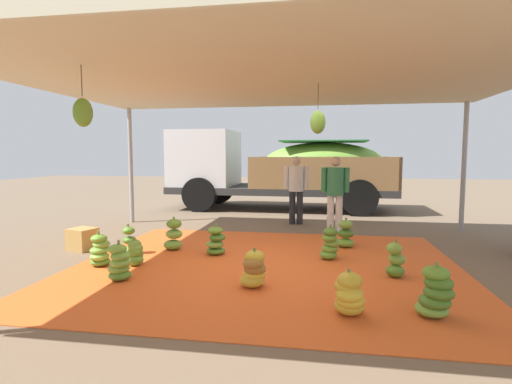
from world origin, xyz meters
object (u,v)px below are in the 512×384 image
at_px(banana_bunch_11, 100,251).
at_px(worker_0, 296,185).
at_px(banana_bunch_0, 129,242).
at_px(cargo_truck_main, 277,168).
at_px(banana_bunch_3, 436,293).
at_px(crate_0, 82,239).
at_px(banana_bunch_9, 346,235).
at_px(banana_bunch_8, 216,242).
at_px(worker_1, 335,188).
at_px(banana_bunch_4, 254,270).
at_px(banana_bunch_10, 349,295).
at_px(banana_bunch_2, 174,235).
at_px(banana_bunch_1, 135,253).
at_px(banana_bunch_7, 330,244).
at_px(banana_bunch_6, 119,263).
at_px(banana_bunch_5, 395,261).

bearing_deg(banana_bunch_11, worker_0, 57.16).
relative_size(banana_bunch_0, cargo_truck_main, 0.08).
distance_m(banana_bunch_3, crate_0, 5.67).
bearing_deg(crate_0, banana_bunch_9, 11.29).
distance_m(banana_bunch_8, worker_1, 3.19).
xyz_separation_m(banana_bunch_4, banana_bunch_10, (1.12, -0.72, 0.00)).
relative_size(banana_bunch_2, worker_0, 0.36).
bearing_deg(banana_bunch_10, banana_bunch_4, 147.35).
xyz_separation_m(banana_bunch_1, cargo_truck_main, (1.40, 6.58, 1.07)).
bearing_deg(crate_0, banana_bunch_0, -10.62).
relative_size(banana_bunch_4, worker_1, 0.30).
xyz_separation_m(banana_bunch_4, banana_bunch_9, (1.27, 2.37, 0.01)).
distance_m(banana_bunch_3, banana_bunch_8, 3.55).
relative_size(banana_bunch_4, banana_bunch_11, 0.93).
distance_m(banana_bunch_9, banana_bunch_11, 4.11).
bearing_deg(banana_bunch_7, banana_bunch_1, -164.56).
height_order(banana_bunch_7, worker_0, worker_0).
relative_size(cargo_truck_main, worker_0, 4.14).
distance_m(banana_bunch_2, banana_bunch_3, 4.35).
bearing_deg(banana_bunch_8, banana_bunch_6, -120.72).
height_order(banana_bunch_5, worker_0, worker_0).
height_order(banana_bunch_4, banana_bunch_9, banana_bunch_9).
xyz_separation_m(banana_bunch_4, crate_0, (-3.29, 1.46, -0.04)).
xyz_separation_m(banana_bunch_3, cargo_truck_main, (-2.50, 7.87, 1.01)).
xyz_separation_m(banana_bunch_11, crate_0, (-0.88, 0.92, -0.04)).
relative_size(banana_bunch_8, worker_1, 0.32).
relative_size(banana_bunch_3, banana_bunch_10, 1.16).
distance_m(banana_bunch_4, banana_bunch_8, 1.72).
distance_m(banana_bunch_1, banana_bunch_3, 4.11).
bearing_deg(banana_bunch_0, worker_1, 36.64).
bearing_deg(worker_1, banana_bunch_2, -142.68).
relative_size(banana_bunch_0, banana_bunch_9, 0.96).
xyz_separation_m(banana_bunch_0, banana_bunch_8, (1.44, 0.19, 0.01)).
xyz_separation_m(banana_bunch_2, banana_bunch_3, (3.69, -2.30, -0.00)).
xyz_separation_m(banana_bunch_0, banana_bunch_6, (0.54, -1.32, 0.02)).
bearing_deg(banana_bunch_0, banana_bunch_11, -96.54).
distance_m(banana_bunch_5, cargo_truck_main, 7.03).
relative_size(cargo_truck_main, worker_1, 4.15).
bearing_deg(banana_bunch_6, banana_bunch_8, 59.28).
relative_size(banana_bunch_4, banana_bunch_8, 0.94).
bearing_deg(banana_bunch_11, banana_bunch_5, 2.30).
distance_m(banana_bunch_9, worker_1, 1.64).
bearing_deg(banana_bunch_4, worker_0, 87.02).
distance_m(banana_bunch_2, banana_bunch_10, 3.71).
distance_m(banana_bunch_7, worker_1, 2.48).
bearing_deg(banana_bunch_6, banana_bunch_11, 137.15).
bearing_deg(crate_0, banana_bunch_3, -21.47).
xyz_separation_m(banana_bunch_3, banana_bunch_9, (-0.71, 2.99, -0.02)).
bearing_deg(banana_bunch_3, banana_bunch_9, 103.47).
bearing_deg(worker_0, banana_bunch_11, -122.84).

